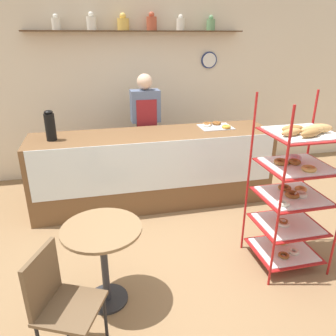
{
  "coord_description": "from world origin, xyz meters",
  "views": [
    {
      "loc": [
        -0.73,
        -2.69,
        2.15
      ],
      "look_at": [
        0.0,
        0.45,
        0.83
      ],
      "focal_mm": 35.0,
      "sensor_mm": 36.0,
      "label": 1
    }
  ],
  "objects_px": {
    "cafe_table": "(103,247)",
    "coffee_carafe": "(50,126)",
    "donut_tray_counter": "(215,126)",
    "cafe_chair": "(58,297)",
    "person_worker": "(146,127)",
    "pastry_rack": "(293,189)"
  },
  "relations": [
    {
      "from": "cafe_table",
      "to": "coffee_carafe",
      "type": "height_order",
      "value": "coffee_carafe"
    },
    {
      "from": "donut_tray_counter",
      "to": "cafe_chair",
      "type": "bearing_deg",
      "value": -130.16
    },
    {
      "from": "person_worker",
      "to": "donut_tray_counter",
      "type": "bearing_deg",
      "value": -28.49
    },
    {
      "from": "pastry_rack",
      "to": "donut_tray_counter",
      "type": "bearing_deg",
      "value": 95.24
    },
    {
      "from": "cafe_table",
      "to": "pastry_rack",
      "type": "bearing_deg",
      "value": 4.29
    },
    {
      "from": "pastry_rack",
      "to": "cafe_chair",
      "type": "height_order",
      "value": "pastry_rack"
    },
    {
      "from": "pastry_rack",
      "to": "cafe_chair",
      "type": "xyz_separation_m",
      "value": [
        -2.09,
        -0.62,
        -0.27
      ]
    },
    {
      "from": "person_worker",
      "to": "donut_tray_counter",
      "type": "height_order",
      "value": "person_worker"
    },
    {
      "from": "cafe_table",
      "to": "cafe_chair",
      "type": "bearing_deg",
      "value": -123.13
    },
    {
      "from": "cafe_chair",
      "to": "donut_tray_counter",
      "type": "relative_size",
      "value": 2.04
    },
    {
      "from": "cafe_chair",
      "to": "donut_tray_counter",
      "type": "height_order",
      "value": "donut_tray_counter"
    },
    {
      "from": "person_worker",
      "to": "coffee_carafe",
      "type": "xyz_separation_m",
      "value": [
        -1.23,
        -0.6,
        0.25
      ]
    },
    {
      "from": "pastry_rack",
      "to": "coffee_carafe",
      "type": "xyz_separation_m",
      "value": [
        -2.26,
        1.55,
        0.34
      ]
    },
    {
      "from": "pastry_rack",
      "to": "coffee_carafe",
      "type": "distance_m",
      "value": 2.76
    },
    {
      "from": "person_worker",
      "to": "cafe_chair",
      "type": "xyz_separation_m",
      "value": [
        -1.06,
        -2.77,
        -0.36
      ]
    },
    {
      "from": "person_worker",
      "to": "cafe_table",
      "type": "distance_m",
      "value": 2.43
    },
    {
      "from": "person_worker",
      "to": "cafe_table",
      "type": "relative_size",
      "value": 2.25
    },
    {
      "from": "coffee_carafe",
      "to": "cafe_table",
      "type": "bearing_deg",
      "value": -73.84
    },
    {
      "from": "cafe_chair",
      "to": "pastry_rack",
      "type": "bearing_deg",
      "value": -48.77
    },
    {
      "from": "pastry_rack",
      "to": "person_worker",
      "type": "distance_m",
      "value": 2.38
    },
    {
      "from": "cafe_table",
      "to": "coffee_carafe",
      "type": "relative_size",
      "value": 2.02
    },
    {
      "from": "coffee_carafe",
      "to": "donut_tray_counter",
      "type": "bearing_deg",
      "value": 3.39
    }
  ]
}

